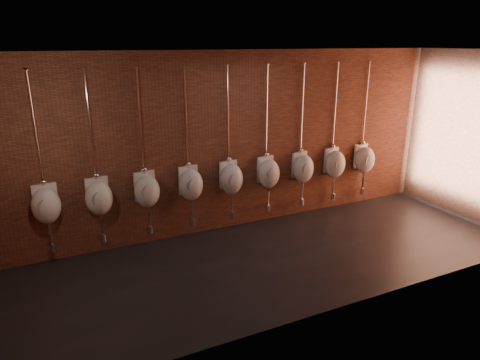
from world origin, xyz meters
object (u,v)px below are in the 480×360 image
object	(u,v)px
urinal_0	(46,205)
urinal_6	(303,168)
urinal_5	(268,173)
urinal_2	(147,190)
urinal_7	(335,163)
urinal_8	(365,159)
urinal_1	(99,197)
urinal_4	(231,178)
urinal_3	(191,184)

from	to	relation	value
urinal_0	urinal_6	distance (m)	4.57
urinal_5	urinal_6	size ratio (longest dim) A/B	1.00
urinal_2	urinal_5	bearing A→B (deg)	0.00
urinal_7	urinal_6	bearing A→B (deg)	180.00
urinal_0	urinal_8	distance (m)	6.09
urinal_1	urinal_4	world-z (taller)	same
urinal_0	urinal_1	bearing A→B (deg)	0.00
urinal_4	urinal_7	world-z (taller)	same
urinal_8	urinal_1	bearing A→B (deg)	180.00
urinal_4	urinal_8	size ratio (longest dim) A/B	1.00
urinal_4	urinal_8	xyz separation A→B (m)	(3.04, 0.00, 0.00)
urinal_7	urinal_8	xyz separation A→B (m)	(0.76, 0.00, 0.00)
urinal_6	urinal_7	bearing A→B (deg)	0.00
urinal_1	urinal_5	bearing A→B (deg)	0.00
urinal_2	urinal_3	xyz separation A→B (m)	(0.76, 0.00, 0.00)
urinal_3	urinal_0	bearing A→B (deg)	180.00
urinal_0	urinal_5	size ratio (longest dim) A/B	1.00
urinal_2	urinal_8	distance (m)	4.57
urinal_0	urinal_3	distance (m)	2.28
urinal_0	urinal_2	world-z (taller)	same
urinal_6	urinal_2	bearing A→B (deg)	180.00
urinal_1	urinal_7	size ratio (longest dim) A/B	1.00
urinal_1	urinal_7	world-z (taller)	same
urinal_0	urinal_5	xyz separation A→B (m)	(3.81, 0.00, 0.00)
urinal_8	urinal_4	bearing A→B (deg)	180.00
urinal_4	urinal_2	bearing A→B (deg)	180.00
urinal_3	urinal_8	distance (m)	3.81
urinal_8	urinal_2	bearing A→B (deg)	180.00
urinal_1	urinal_2	world-z (taller)	same
urinal_5	urinal_4	bearing A→B (deg)	180.00
urinal_0	urinal_4	xyz separation A→B (m)	(3.04, 0.00, 0.00)
urinal_4	urinal_0	bearing A→B (deg)	180.00
urinal_4	urinal_7	xyz separation A→B (m)	(2.28, 0.00, 0.00)
urinal_1	urinal_7	bearing A→B (deg)	0.00
urinal_1	urinal_4	size ratio (longest dim) A/B	1.00
urinal_1	urinal_5	size ratio (longest dim) A/B	1.00
urinal_2	urinal_6	xyz separation A→B (m)	(3.04, 0.00, 0.00)
urinal_2	urinal_7	distance (m)	3.81
urinal_4	urinal_8	world-z (taller)	same
urinal_6	urinal_7	xyz separation A→B (m)	(0.76, 0.00, 0.00)
urinal_2	urinal_6	distance (m)	3.04
urinal_0	urinal_5	distance (m)	3.81
urinal_0	urinal_4	size ratio (longest dim) A/B	1.00
urinal_4	urinal_5	bearing A→B (deg)	0.00
urinal_7	urinal_2	bearing A→B (deg)	180.00
urinal_4	urinal_8	distance (m)	3.04
urinal_7	urinal_8	distance (m)	0.76
urinal_5	urinal_7	bearing A→B (deg)	0.00
urinal_7	urinal_8	bearing A→B (deg)	0.00
urinal_6	urinal_1	bearing A→B (deg)	180.00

